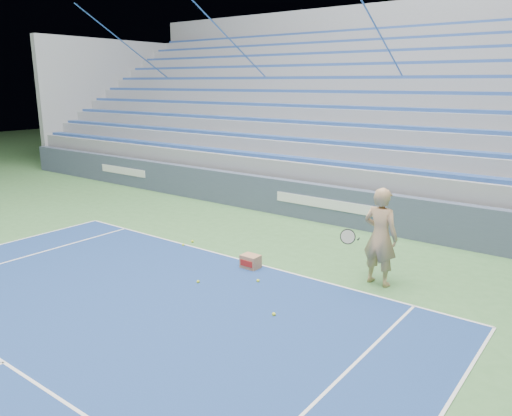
{
  "coord_description": "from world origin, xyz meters",
  "views": [
    {
      "loc": [
        6.87,
        3.44,
        3.99
      ],
      "look_at": [
        0.1,
        12.38,
        1.15
      ],
      "focal_mm": 35.0,
      "sensor_mm": 36.0,
      "label": 1
    }
  ],
  "objects": [
    {
      "name": "bleachers",
      "position": [
        0.0,
        21.6,
        2.36
      ],
      "size": [
        31.0,
        9.15,
        7.3
      ],
      "color": "gray",
      "rests_on": "ground"
    },
    {
      "name": "tennis_ball_4",
      "position": [
        -1.74,
        11.8,
        0.03
      ],
      "size": [
        0.07,
        0.07,
        0.07
      ],
      "primitive_type": "sphere",
      "color": "#DCEE30",
      "rests_on": "ground"
    },
    {
      "name": "tennis_player",
      "position": [
        3.13,
        12.49,
        1.0
      ],
      "size": [
        1.0,
        0.9,
        2.0
      ],
      "color": "tan",
      "rests_on": "ground"
    },
    {
      "name": "sponsor_barrier",
      "position": [
        0.0,
        15.88,
        0.55
      ],
      "size": [
        30.0,
        0.32,
        1.1
      ],
      "color": "#3E4A5F",
      "rests_on": "ground"
    },
    {
      "name": "tennis_ball_2",
      "position": [
        1.15,
        11.07,
        0.03
      ],
      "size": [
        0.07,
        0.07,
        0.07
      ],
      "primitive_type": "sphere",
      "color": "#DCEE30",
      "rests_on": "ground"
    },
    {
      "name": "tennis_ball_0",
      "position": [
        2.28,
        10.02,
        0.03
      ],
      "size": [
        0.07,
        0.07,
        0.07
      ],
      "primitive_type": "sphere",
      "color": "#DCEE30",
      "rests_on": "ground"
    },
    {
      "name": "tennis_ball_1",
      "position": [
        0.2,
        10.29,
        0.03
      ],
      "size": [
        0.07,
        0.07,
        0.07
      ],
      "primitive_type": "sphere",
      "color": "#DCEE30",
      "rests_on": "ground"
    },
    {
      "name": "ball_box",
      "position": [
        0.53,
        11.62,
        0.15
      ],
      "size": [
        0.4,
        0.31,
        0.3
      ],
      "color": "#AC7953",
      "rests_on": "ground"
    },
    {
      "name": "tennis_ball_3",
      "position": [
        -1.76,
        12.15,
        0.03
      ],
      "size": [
        0.07,
        0.07,
        0.07
      ],
      "primitive_type": "sphere",
      "color": "#DCEE30",
      "rests_on": "ground"
    }
  ]
}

